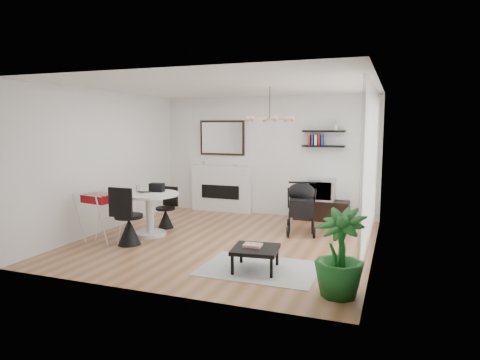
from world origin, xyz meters
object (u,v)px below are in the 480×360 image
(dining_table, at_px, (150,208))
(stroller, at_px, (301,209))
(tv_console, at_px, (321,210))
(crt_tv, at_px, (322,190))
(drying_rack, at_px, (101,217))
(coffee_table, at_px, (256,250))
(potted_plant, at_px, (340,253))
(fireplace, at_px, (221,183))

(dining_table, distance_m, stroller, 2.86)
(tv_console, relative_size, stroller, 1.10)
(crt_tv, xyz_separation_m, drying_rack, (-3.30, -3.15, -0.20))
(coffee_table, bearing_deg, dining_table, 154.53)
(stroller, relative_size, potted_plant, 1.00)
(drying_rack, bearing_deg, fireplace, 84.65)
(fireplace, xyz_separation_m, stroller, (2.21, -1.35, -0.23))
(crt_tv, relative_size, dining_table, 0.49)
(fireplace, height_order, drying_rack, fireplace)
(fireplace, height_order, crt_tv, fireplace)
(dining_table, relative_size, potted_plant, 1.02)
(drying_rack, bearing_deg, dining_table, 65.69)
(dining_table, bearing_deg, tv_console, 40.76)
(tv_console, bearing_deg, stroller, -98.64)
(fireplace, distance_m, dining_table, 2.57)
(tv_console, bearing_deg, fireplace, 176.71)
(drying_rack, bearing_deg, stroller, 41.80)
(crt_tv, height_order, drying_rack, crt_tv)
(coffee_table, bearing_deg, potted_plant, -23.01)
(tv_console, height_order, coffee_table, tv_console)
(tv_console, distance_m, drying_rack, 4.57)
(dining_table, relative_size, drying_rack, 1.22)
(fireplace, distance_m, coffee_table, 4.27)
(drying_rack, height_order, stroller, stroller)
(stroller, relative_size, coffee_table, 1.52)
(potted_plant, bearing_deg, dining_table, 155.34)
(stroller, bearing_deg, coffee_table, -106.35)
(coffee_table, bearing_deg, drying_rack, 172.02)
(fireplace, bearing_deg, crt_tv, -3.36)
(crt_tv, bearing_deg, tv_console, 151.86)
(fireplace, relative_size, tv_console, 1.85)
(dining_table, xyz_separation_m, coffee_table, (2.46, -1.17, -0.23))
(dining_table, bearing_deg, potted_plant, -24.66)
(fireplace, bearing_deg, dining_table, -98.62)
(stroller, bearing_deg, dining_table, -168.49)
(coffee_table, xyz_separation_m, potted_plant, (1.23, -0.52, 0.24))
(fireplace, bearing_deg, drying_rack, -105.26)
(tv_console, relative_size, potted_plant, 1.09)
(fireplace, height_order, stroller, fireplace)
(coffee_table, bearing_deg, crt_tv, 84.70)
(fireplace, bearing_deg, coffee_table, -60.78)
(crt_tv, xyz_separation_m, dining_table, (-2.79, -2.40, -0.15))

